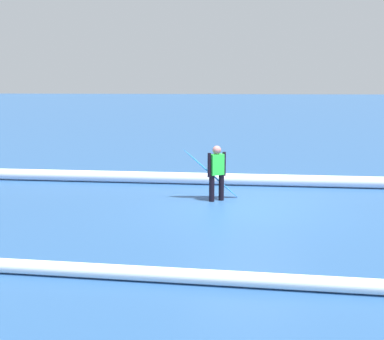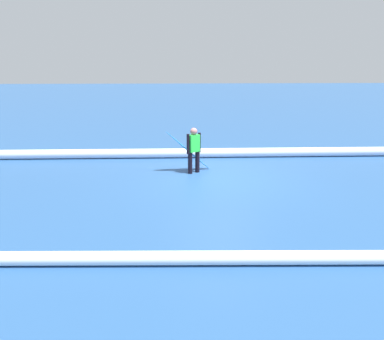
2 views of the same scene
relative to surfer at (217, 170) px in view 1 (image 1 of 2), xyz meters
The scene contains 5 objects.
ground_plane 1.28m from the surfer, 134.55° to the left, with size 176.91×176.91×0.00m, color #264F85.
surfer is the anchor object (origin of this frame).
surfboard 0.34m from the surfer, 59.20° to the right, with size 1.50×0.61×1.34m.
wave_crest_foreground 2.39m from the surfer, 67.44° to the right, with size 0.34×0.34×19.73m, color white.
wave_crest_midground 5.91m from the surfer, 68.62° to the left, with size 0.24×0.24×19.08m, color white.
Camera 1 is at (0.29, 12.65, 3.13)m, focal length 49.89 mm.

